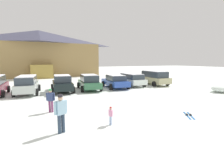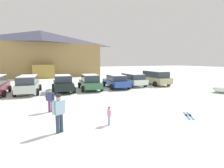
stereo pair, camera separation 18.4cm
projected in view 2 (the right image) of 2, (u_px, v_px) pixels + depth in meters
name	position (u px, v px, depth m)	size (l,w,h in m)	color
ground	(165.00, 133.00, 7.50)	(160.00, 160.00, 0.00)	white
ski_lodge	(41.00, 53.00, 35.32)	(22.34, 12.12, 9.07)	olive
parked_silver_wagon	(28.00, 84.00, 16.40)	(2.43, 4.70, 1.68)	#B8C2BB
parked_black_sedan	(63.00, 83.00, 17.42)	(2.39, 4.41, 1.67)	black
parked_green_coupe	(90.00, 82.00, 18.58)	(2.50, 4.73, 1.63)	#316844
parked_blue_hatchback	(116.00, 81.00, 19.78)	(2.46, 4.54, 1.49)	#294AA6
parked_white_suv	(133.00, 79.00, 21.36)	(2.32, 4.23, 1.52)	white
parked_beige_suv	(155.00, 77.00, 22.29)	(2.38, 4.76, 1.79)	tan
skier_adult_in_blue_parka	(59.00, 111.00, 7.39)	(0.58, 0.38, 1.67)	#2C3C50
skier_teen_in_navy_coat	(50.00, 99.00, 10.44)	(0.48, 0.33, 1.41)	#773561
skier_child_in_pink_snowsuit	(109.00, 115.00, 8.34)	(0.14, 0.33, 0.89)	#98AED6
pair_of_skis	(188.00, 116.00, 9.77)	(1.00, 1.33, 0.08)	#2668B6
plowed_snow_pile	(223.00, 89.00, 16.94)	(2.16, 1.73, 0.71)	white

